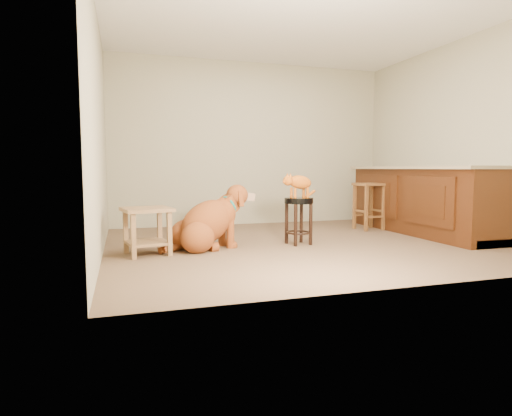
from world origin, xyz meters
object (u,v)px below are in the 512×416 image
object	(u,v)px
wood_stool	(369,205)
padded_stool	(299,211)
golden_retriever	(208,224)
tabby_kitten	(298,183)
side_table	(147,224)

from	to	relation	value
wood_stool	padded_stool	bearing A→B (deg)	-150.48
wood_stool	golden_retriever	size ratio (longest dim) A/B	0.59
tabby_kitten	padded_stool	bearing A→B (deg)	-5.72
golden_retriever	wood_stool	bearing A→B (deg)	1.02
side_table	tabby_kitten	bearing A→B (deg)	3.17
wood_stool	side_table	distance (m)	3.39
golden_retriever	tabby_kitten	bearing A→B (deg)	-18.01
wood_stool	golden_retriever	world-z (taller)	golden_retriever
side_table	tabby_kitten	world-z (taller)	tabby_kitten
side_table	golden_retriever	xyz separation A→B (m)	(0.67, 0.13, -0.04)
side_table	wood_stool	bearing A→B (deg)	16.11
side_table	golden_retriever	world-z (taller)	golden_retriever
golden_retriever	tabby_kitten	size ratio (longest dim) A/B	2.35
wood_stool	golden_retriever	bearing A→B (deg)	-162.54
padded_stool	side_table	size ratio (longest dim) A/B	1.00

